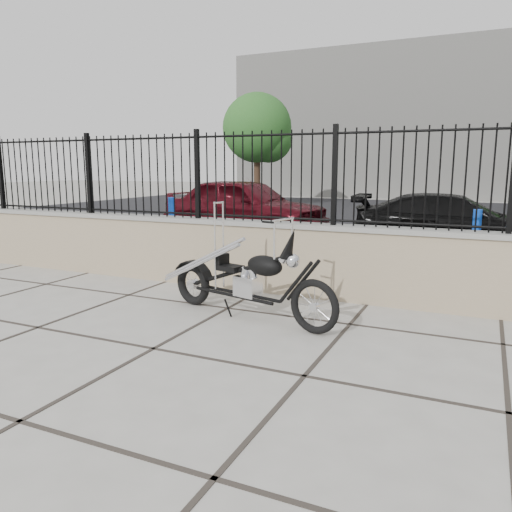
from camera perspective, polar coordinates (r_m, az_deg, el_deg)
name	(u,v)px	position (r m, az deg, el deg)	size (l,w,h in m)	color
ground_plane	(154,349)	(4.88, -11.63, -10.35)	(90.00, 90.00, 0.00)	#99968E
parking_lot	(389,220)	(16.48, 14.99, 3.94)	(30.00, 30.00, 0.00)	black
retaining_wall	(262,256)	(6.85, 0.64, -0.01)	(14.00, 0.36, 0.96)	gray
iron_fence	(262,177)	(6.74, 0.66, 9.06)	(14.00, 0.08, 1.20)	black
background_building	(437,124)	(30.37, 20.03, 13.95)	(22.00, 6.00, 8.00)	beige
chopper_motorcycle	(245,260)	(5.57, -1.29, -0.50)	(2.20, 0.39, 1.32)	black
car_red	(245,206)	(12.50, -1.31, 5.72)	(1.70, 4.22, 1.44)	#460A11
car_black	(452,222)	(10.94, 21.51, 3.62)	(1.61, 3.96, 1.15)	black
bollard_a	(172,227)	(9.69, -9.55, 3.33)	(0.13, 0.13, 1.12)	#0C25B8
bollard_b	(475,245)	(8.23, 23.77, 1.20)	(0.13, 0.13, 1.06)	#0C4ABA
tree_left	(257,125)	(21.69, 0.13, 14.78)	(2.90, 2.90, 4.90)	#382619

